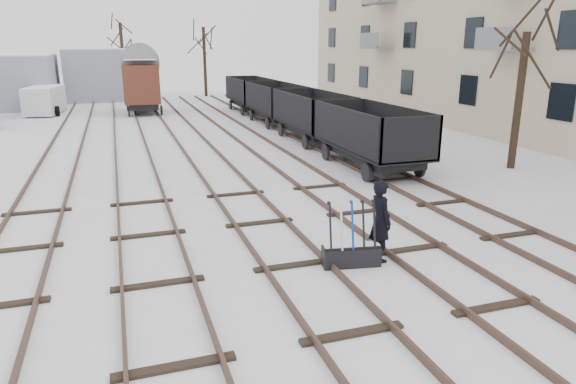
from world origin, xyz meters
name	(u,v)px	position (x,y,z in m)	size (l,w,h in m)	color
ground	(295,266)	(0.00, 0.00, 0.00)	(120.00, 120.00, 0.00)	white
tracks	(199,150)	(0.00, 13.67, 0.07)	(13.90, 52.00, 0.16)	black
shed_right	(107,74)	(-4.00, 40.00, 2.25)	(7.00, 6.00, 4.50)	#8D94A0
ground_frame	(351,254)	(1.22, -0.35, 0.28)	(1.35, 0.63, 1.49)	black
worker	(380,221)	(1.97, -0.25, 0.95)	(0.70, 0.46, 1.91)	black
freight_wagon_a	(370,145)	(6.00, 8.10, 0.94)	(2.41, 6.02, 2.46)	black
freight_wagon_b	(313,123)	(6.00, 14.50, 0.94)	(2.41, 6.02, 2.46)	black
freight_wagon_c	(276,109)	(6.00, 20.90, 0.94)	(2.41, 6.02, 2.46)	black
freight_wagon_d	(250,99)	(6.00, 27.30, 0.94)	(2.41, 6.02, 2.46)	black
box_van_wagon	(142,82)	(-1.59, 28.95, 2.24)	(2.96, 5.18, 3.84)	black
panel_van	(45,100)	(-8.31, 30.47, 1.02)	(2.54, 4.68, 1.96)	silver
tree_near	(519,102)	(11.46, 6.31, 2.64)	(0.30, 0.30, 5.27)	black
tree_far_left	(123,61)	(-2.54, 40.04, 3.35)	(0.30, 0.30, 6.70)	black
tree_far_right	(205,62)	(4.89, 40.26, 3.21)	(0.30, 0.30, 6.41)	black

